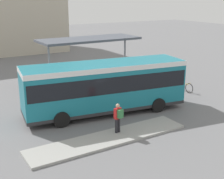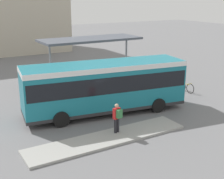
{
  "view_description": "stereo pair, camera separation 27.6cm",
  "coord_description": "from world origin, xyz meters",
  "px_view_note": "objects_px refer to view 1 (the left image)",
  "views": [
    {
      "loc": [
        -9.25,
        -16.11,
        7.07
      ],
      "look_at": [
        0.5,
        0.0,
        1.43
      ],
      "focal_mm": 50.0,
      "sensor_mm": 36.0,
      "label": 1
    },
    {
      "loc": [
        -9.02,
        -16.25,
        7.07
      ],
      "look_at": [
        0.5,
        0.0,
        1.43
      ],
      "focal_mm": 50.0,
      "sensor_mm": 36.0,
      "label": 2
    }
  ],
  "objects_px": {
    "pedestrian_waiting": "(118,116)",
    "potted_planter_near_shelter": "(122,80)",
    "bicycle_orange": "(176,84)",
    "bicycle_yellow": "(184,86)",
    "city_bus": "(105,84)",
    "bicycle_green": "(170,82)"
  },
  "relations": [
    {
      "from": "bicycle_yellow",
      "to": "bicycle_green",
      "type": "relative_size",
      "value": 1.07
    },
    {
      "from": "pedestrian_waiting",
      "to": "potted_planter_near_shelter",
      "type": "xyz_separation_m",
      "value": [
        4.96,
        7.28,
        -0.34
      ]
    },
    {
      "from": "pedestrian_waiting",
      "to": "bicycle_orange",
      "type": "height_order",
      "value": "pedestrian_waiting"
    },
    {
      "from": "bicycle_orange",
      "to": "potted_planter_near_shelter",
      "type": "height_order",
      "value": "potted_planter_near_shelter"
    },
    {
      "from": "pedestrian_waiting",
      "to": "bicycle_orange",
      "type": "relative_size",
      "value": 1.02
    },
    {
      "from": "bicycle_yellow",
      "to": "bicycle_orange",
      "type": "bearing_deg",
      "value": 177.76
    },
    {
      "from": "pedestrian_waiting",
      "to": "bicycle_orange",
      "type": "xyz_separation_m",
      "value": [
        8.58,
        4.89,
        -0.7
      ]
    },
    {
      "from": "city_bus",
      "to": "bicycle_orange",
      "type": "distance_m",
      "value": 7.8
    },
    {
      "from": "city_bus",
      "to": "bicycle_orange",
      "type": "bearing_deg",
      "value": 20.71
    },
    {
      "from": "pedestrian_waiting",
      "to": "potted_planter_near_shelter",
      "type": "distance_m",
      "value": 8.81
    },
    {
      "from": "city_bus",
      "to": "potted_planter_near_shelter",
      "type": "xyz_separation_m",
      "value": [
        3.86,
        4.02,
        -1.16
      ]
    },
    {
      "from": "bicycle_green",
      "to": "potted_planter_near_shelter",
      "type": "bearing_deg",
      "value": 58.9
    },
    {
      "from": "potted_planter_near_shelter",
      "to": "bicycle_green",
      "type": "bearing_deg",
      "value": -22.7
    },
    {
      "from": "bicycle_orange",
      "to": "pedestrian_waiting",
      "type": "bearing_deg",
      "value": -68.9
    },
    {
      "from": "pedestrian_waiting",
      "to": "bicycle_green",
      "type": "distance_m",
      "value": 10.4
    },
    {
      "from": "bicycle_orange",
      "to": "city_bus",
      "type": "bearing_deg",
      "value": -86.29
    },
    {
      "from": "bicycle_orange",
      "to": "bicycle_green",
      "type": "xyz_separation_m",
      "value": [
        0.07,
        0.85,
        0.02
      ]
    },
    {
      "from": "pedestrian_waiting",
      "to": "bicycle_green",
      "type": "xyz_separation_m",
      "value": [
        8.64,
        5.74,
        -0.67
      ]
    },
    {
      "from": "pedestrian_waiting",
      "to": "potted_planter_near_shelter",
      "type": "bearing_deg",
      "value": -45.71
    },
    {
      "from": "bicycle_yellow",
      "to": "bicycle_orange",
      "type": "relative_size",
      "value": 1.15
    },
    {
      "from": "bicycle_green",
      "to": "city_bus",
      "type": "bearing_deg",
      "value": 99.78
    },
    {
      "from": "bicycle_orange",
      "to": "potted_planter_near_shelter",
      "type": "distance_m",
      "value": 4.35
    }
  ]
}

